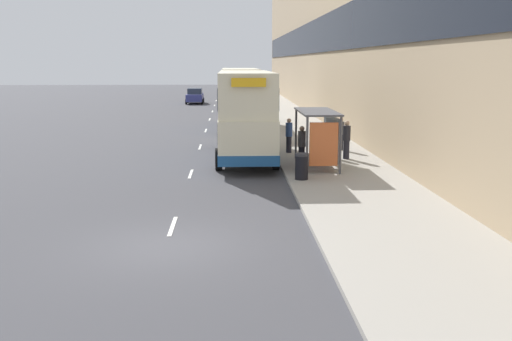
{
  "coord_description": "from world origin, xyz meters",
  "views": [
    {
      "loc": [
        1.71,
        -14.37,
        4.74
      ],
      "look_at": [
        3.09,
        15.59,
        -0.96
      ],
      "focal_mm": 40.0,
      "sensor_mm": 36.0,
      "label": 1
    }
  ],
  "objects_px": {
    "pedestrian_3": "(302,145)",
    "litter_bin": "(302,166)",
    "car_2": "(195,96)",
    "pedestrian_1": "(341,133)",
    "pedestrian_2": "(347,139)",
    "double_decker_bus_near": "(245,113)",
    "car_1": "(237,90)",
    "bus_shelter": "(322,128)",
    "car_3": "(239,103)",
    "double_decker_bus_ahead": "(240,97)",
    "pedestrian_at_shelter": "(329,139)",
    "car_0": "(232,99)",
    "pedestrian_4": "(289,135)"
  },
  "relations": [
    {
      "from": "double_decker_bus_near",
      "to": "pedestrian_2",
      "type": "height_order",
      "value": "double_decker_bus_near"
    },
    {
      "from": "car_3",
      "to": "pedestrian_at_shelter",
      "type": "distance_m",
      "value": 27.47
    },
    {
      "from": "bus_shelter",
      "to": "pedestrian_1",
      "type": "bearing_deg",
      "value": 69.78
    },
    {
      "from": "pedestrian_2",
      "to": "pedestrian_1",
      "type": "bearing_deg",
      "value": 84.56
    },
    {
      "from": "car_0",
      "to": "pedestrian_3",
      "type": "distance_m",
      "value": 36.47
    },
    {
      "from": "bus_shelter",
      "to": "pedestrian_1",
      "type": "xyz_separation_m",
      "value": [
        1.83,
        4.96,
        -0.85
      ]
    },
    {
      "from": "double_decker_bus_near",
      "to": "pedestrian_1",
      "type": "relative_size",
      "value": 5.93
    },
    {
      "from": "double_decker_bus_ahead",
      "to": "car_3",
      "type": "xyz_separation_m",
      "value": [
        0.11,
        13.38,
        -1.41
      ]
    },
    {
      "from": "car_2",
      "to": "pedestrian_1",
      "type": "bearing_deg",
      "value": 104.92
    },
    {
      "from": "car_0",
      "to": "double_decker_bus_ahead",
      "type": "bearing_deg",
      "value": -88.7
    },
    {
      "from": "car_0",
      "to": "pedestrian_1",
      "type": "xyz_separation_m",
      "value": [
        5.61,
        -31.89,
        0.2
      ]
    },
    {
      "from": "car_3",
      "to": "pedestrian_at_shelter",
      "type": "xyz_separation_m",
      "value": [
        3.99,
        -27.18,
        0.18
      ]
    },
    {
      "from": "bus_shelter",
      "to": "car_1",
      "type": "xyz_separation_m",
      "value": [
        -3.0,
        56.27,
        -0.99
      ]
    },
    {
      "from": "car_2",
      "to": "double_decker_bus_ahead",
      "type": "bearing_deg",
      "value": 100.52
    },
    {
      "from": "double_decker_bus_near",
      "to": "pedestrian_2",
      "type": "relative_size",
      "value": 5.56
    },
    {
      "from": "bus_shelter",
      "to": "pedestrian_at_shelter",
      "type": "relative_size",
      "value": 2.35
    },
    {
      "from": "double_decker_bus_ahead",
      "to": "pedestrian_1",
      "type": "xyz_separation_m",
      "value": [
        5.14,
        -11.46,
        -1.26
      ]
    },
    {
      "from": "pedestrian_at_shelter",
      "to": "pedestrian_3",
      "type": "bearing_deg",
      "value": -127.03
    },
    {
      "from": "car_1",
      "to": "litter_bin",
      "type": "distance_m",
      "value": 59.01
    },
    {
      "from": "bus_shelter",
      "to": "car_2",
      "type": "xyz_separation_m",
      "value": [
        -8.13,
        42.35,
        -1.0
      ]
    },
    {
      "from": "pedestrian_at_shelter",
      "to": "pedestrian_2",
      "type": "relative_size",
      "value": 0.97
    },
    {
      "from": "car_3",
      "to": "pedestrian_1",
      "type": "distance_m",
      "value": 25.35
    },
    {
      "from": "car_3",
      "to": "pedestrian_3",
      "type": "bearing_deg",
      "value": -85.35
    },
    {
      "from": "double_decker_bus_ahead",
      "to": "car_2",
      "type": "height_order",
      "value": "double_decker_bus_ahead"
    },
    {
      "from": "pedestrian_3",
      "to": "car_2",
      "type": "bearing_deg",
      "value": 99.91
    },
    {
      "from": "pedestrian_at_shelter",
      "to": "litter_bin",
      "type": "relative_size",
      "value": 1.7
    },
    {
      "from": "car_1",
      "to": "car_3",
      "type": "relative_size",
      "value": 0.94
    },
    {
      "from": "double_decker_bus_near",
      "to": "litter_bin",
      "type": "xyz_separation_m",
      "value": [
        2.08,
        -6.04,
        -1.61
      ]
    },
    {
      "from": "pedestrian_at_shelter",
      "to": "bus_shelter",
      "type": "bearing_deg",
      "value": -106.64
    },
    {
      "from": "double_decker_bus_near",
      "to": "car_1",
      "type": "height_order",
      "value": "double_decker_bus_near"
    },
    {
      "from": "double_decker_bus_near",
      "to": "litter_bin",
      "type": "bearing_deg",
      "value": -71.03
    },
    {
      "from": "car_2",
      "to": "pedestrian_3",
      "type": "height_order",
      "value": "pedestrian_3"
    },
    {
      "from": "bus_shelter",
      "to": "double_decker_bus_near",
      "type": "bearing_deg",
      "value": 134.74
    },
    {
      "from": "pedestrian_at_shelter",
      "to": "pedestrian_1",
      "type": "relative_size",
      "value": 1.03
    },
    {
      "from": "bus_shelter",
      "to": "litter_bin",
      "type": "bearing_deg",
      "value": -114.27
    },
    {
      "from": "bus_shelter",
      "to": "pedestrian_4",
      "type": "xyz_separation_m",
      "value": [
        -1.02,
        4.2,
        -0.83
      ]
    },
    {
      "from": "car_0",
      "to": "car_1",
      "type": "bearing_deg",
      "value": 87.7
    },
    {
      "from": "double_decker_bus_ahead",
      "to": "pedestrian_at_shelter",
      "type": "bearing_deg",
      "value": -73.44
    },
    {
      "from": "pedestrian_3",
      "to": "bus_shelter",
      "type": "bearing_deg",
      "value": -31.1
    },
    {
      "from": "car_0",
      "to": "car_2",
      "type": "xyz_separation_m",
      "value": [
        -4.35,
        5.51,
        0.05
      ]
    },
    {
      "from": "car_0",
      "to": "double_decker_bus_near",
      "type": "bearing_deg",
      "value": -89.17
    },
    {
      "from": "double_decker_bus_near",
      "to": "pedestrian_at_shelter",
      "type": "height_order",
      "value": "double_decker_bus_near"
    },
    {
      "from": "pedestrian_3",
      "to": "litter_bin",
      "type": "bearing_deg",
      "value": -97.13
    },
    {
      "from": "car_1",
      "to": "car_2",
      "type": "height_order",
      "value": "car_1"
    },
    {
      "from": "car_0",
      "to": "pedestrian_1",
      "type": "height_order",
      "value": "pedestrian_1"
    },
    {
      "from": "bus_shelter",
      "to": "car_2",
      "type": "distance_m",
      "value": 43.14
    },
    {
      "from": "double_decker_bus_ahead",
      "to": "car_0",
      "type": "height_order",
      "value": "double_decker_bus_ahead"
    },
    {
      "from": "pedestrian_3",
      "to": "pedestrian_4",
      "type": "distance_m",
      "value": 3.71
    },
    {
      "from": "car_3",
      "to": "double_decker_bus_ahead",
      "type": "bearing_deg",
      "value": -90.47
    },
    {
      "from": "car_3",
      "to": "car_1",
      "type": "bearing_deg",
      "value": 89.55
    }
  ]
}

